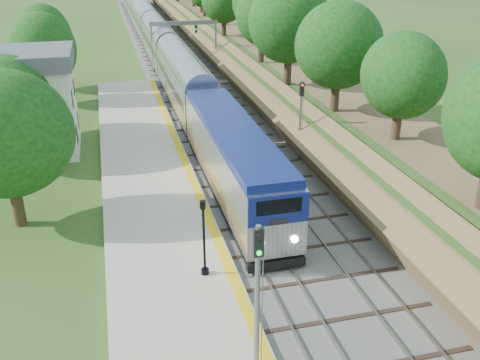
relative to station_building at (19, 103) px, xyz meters
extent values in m
cube|color=#4C4944|center=(16.00, 30.00, -4.03)|extent=(9.50, 170.00, 0.12)
cube|color=gray|center=(13.28, 30.00, -3.89)|extent=(0.08, 170.00, 0.16)
cube|color=gray|center=(14.72, 30.00, -3.89)|extent=(0.08, 170.00, 0.16)
cube|color=gray|center=(17.28, 30.00, -3.89)|extent=(0.08, 170.00, 0.16)
cube|color=gray|center=(18.72, 30.00, -3.89)|extent=(0.08, 170.00, 0.16)
cube|color=#AEA48C|center=(8.80, -14.00, -3.90)|extent=(6.40, 68.00, 0.38)
cube|color=gold|center=(11.65, -14.00, -3.70)|extent=(0.55, 68.00, 0.01)
cube|color=brown|center=(25.50, 30.00, -2.59)|extent=(9.00, 170.00, 3.00)
cube|color=brown|center=(21.60, 30.00, -2.79)|extent=(4.47, 170.00, 4.54)
cylinder|color=#332316|center=(24.00, -20.00, 0.22)|extent=(0.60, 0.60, 2.62)
sphere|color=#0E350E|center=(24.00, -20.00, 3.79)|extent=(5.70, 5.70, 5.70)
cylinder|color=#332316|center=(24.00, 30.00, 0.22)|extent=(0.60, 0.60, 2.62)
sphere|color=#0E350E|center=(24.00, 30.00, 3.79)|extent=(5.70, 5.70, 5.70)
cube|color=beige|center=(0.00, 0.00, -0.69)|extent=(8.00, 6.00, 6.80)
cube|color=#4E5055|center=(0.00, 0.00, 3.31)|extent=(8.60, 6.60, 1.20)
cube|color=black|center=(4.01, -1.80, -2.29)|extent=(0.05, 1.10, 1.30)
cube|color=black|center=(4.01, 1.80, -2.29)|extent=(0.05, 1.10, 1.30)
cube|color=black|center=(4.01, -1.80, 0.51)|extent=(0.05, 1.10, 1.30)
cube|color=black|center=(4.01, 1.80, 0.51)|extent=(0.05, 1.10, 1.30)
cylinder|color=slate|center=(12.50, 25.00, -0.99)|extent=(0.24, 0.24, 6.20)
cylinder|color=slate|center=(20.50, 25.00, -0.99)|extent=(0.24, 0.24, 6.20)
cube|color=slate|center=(16.50, 25.00, 1.86)|extent=(8.40, 0.25, 0.50)
cube|color=black|center=(14.00, 24.85, 1.11)|extent=(0.30, 0.20, 0.90)
cube|color=black|center=(18.00, 24.85, 1.11)|extent=(0.30, 0.20, 0.90)
cylinder|color=#332316|center=(2.00, -4.00, -2.86)|extent=(0.60, 0.60, 2.45)
sphere|color=#0E350E|center=(2.00, -4.00, 0.46)|extent=(5.32, 5.32, 5.32)
cylinder|color=#332316|center=(2.00, 12.00, -2.86)|extent=(0.60, 0.60, 2.45)
sphere|color=#0E350E|center=(2.00, 12.00, 0.46)|extent=(5.32, 5.32, 5.32)
cube|color=black|center=(14.00, -11.43, -3.50)|extent=(2.85, 17.87, 0.62)
cube|color=#B7BAC1|center=(14.00, -11.43, -1.43)|extent=(3.10, 18.61, 3.52)
cube|color=navy|center=(14.00, -11.43, 0.55)|extent=(2.98, 17.87, 0.45)
cube|color=navy|center=(14.00, -20.77, -0.45)|extent=(3.07, 0.10, 1.55)
cube|color=black|center=(14.00, -20.81, -0.24)|extent=(2.27, 0.06, 0.78)
cube|color=#AE1A10|center=(14.00, -11.43, -2.62)|extent=(3.12, 18.24, 0.10)
cube|color=#B7BAC1|center=(14.00, 8.82, -1.79)|extent=(3.10, 20.68, 4.03)
cube|color=#B7BAC1|center=(14.00, 30.10, -1.79)|extent=(3.10, 20.68, 4.03)
cube|color=#B7BAC1|center=(14.00, 51.38, -1.79)|extent=(3.10, 20.68, 4.03)
cube|color=#B7BAC1|center=(14.00, 72.66, -1.79)|extent=(3.10, 20.68, 4.03)
cylinder|color=black|center=(10.38, -20.42, -3.57)|extent=(0.40, 0.40, 0.27)
cylinder|color=black|center=(10.38, -20.42, -1.81)|extent=(0.13, 0.13, 3.52)
cube|color=black|center=(10.38, -20.42, 0.13)|extent=(0.32, 0.32, 0.36)
cube|color=silver|center=(10.38, -20.42, 0.13)|extent=(0.23, 0.23, 0.27)
cylinder|color=slate|center=(11.10, -27.19, -0.56)|extent=(0.20, 0.20, 6.30)
cube|color=black|center=(11.10, -27.19, 1.94)|extent=(0.37, 0.24, 1.09)
cylinder|color=#0CE526|center=(11.10, -27.33, 1.94)|extent=(0.17, 0.07, 0.17)
cylinder|color=slate|center=(20.20, -6.83, -0.95)|extent=(0.18, 0.18, 6.05)
cube|color=black|center=(20.20, -6.83, 1.49)|extent=(0.33, 0.21, 0.98)
cylinder|color=#FF0C0C|center=(20.20, -6.96, 1.49)|extent=(0.16, 0.06, 0.16)
camera|label=1|loc=(6.63, -42.30, 11.45)|focal=40.00mm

